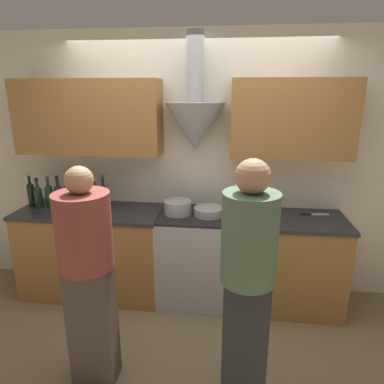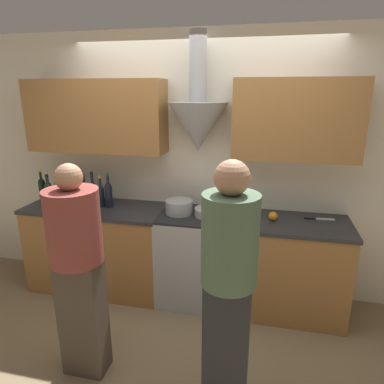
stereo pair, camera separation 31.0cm
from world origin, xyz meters
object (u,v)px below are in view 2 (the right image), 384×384
at_px(wine_bottle_0, 42,189).
at_px(wine_bottle_8, 109,194).
at_px(stove_range, 194,257).
at_px(wine_bottle_2, 58,190).
at_px(stock_pot, 179,207).
at_px(wine_bottle_3, 67,191).
at_px(wine_bottle_6, 93,192).
at_px(orange_fruit, 273,216).
at_px(mixing_bowl, 209,212).
at_px(person_foreground_right, 228,282).
at_px(wine_bottle_7, 101,195).
at_px(wine_bottle_5, 85,193).
at_px(person_foreground_left, 78,265).
at_px(wine_bottle_1, 48,191).
at_px(wine_bottle_4, 76,192).

distance_m(wine_bottle_0, wine_bottle_8, 0.77).
relative_size(stove_range, wine_bottle_2, 2.60).
bearing_deg(stock_pot, wine_bottle_3, 178.72).
xyz_separation_m(wine_bottle_2, wine_bottle_6, (0.40, -0.00, 0.00)).
bearing_deg(orange_fruit, mixing_bowl, -178.72).
height_order(stock_pot, orange_fruit, stock_pot).
xyz_separation_m(wine_bottle_8, stock_pot, (0.73, -0.02, -0.08)).
xyz_separation_m(wine_bottle_2, person_foreground_right, (1.93, -1.20, -0.11)).
xyz_separation_m(wine_bottle_6, stock_pot, (0.91, -0.02, -0.08)).
relative_size(wine_bottle_7, person_foreground_right, 0.19).
height_order(wine_bottle_2, person_foreground_right, person_foreground_right).
distance_m(wine_bottle_5, orange_fruit, 1.89).
distance_m(stove_range, person_foreground_left, 1.31).
bearing_deg(person_foreground_left, mixing_bowl, 55.71).
relative_size(wine_bottle_1, wine_bottle_8, 0.85).
relative_size(wine_bottle_3, stock_pot, 1.27).
bearing_deg(wine_bottle_8, wine_bottle_0, 178.33).
xyz_separation_m(wine_bottle_8, mixing_bowl, (1.03, -0.02, -0.11)).
relative_size(wine_bottle_5, mixing_bowl, 1.20).
relative_size(stove_range, wine_bottle_0, 2.64).
xyz_separation_m(wine_bottle_0, wine_bottle_7, (0.69, -0.02, -0.01)).
relative_size(stove_range, wine_bottle_7, 2.84).
xyz_separation_m(orange_fruit, person_foreground_left, (-1.32, -1.10, -0.07)).
bearing_deg(wine_bottle_4, wine_bottle_6, -0.78).
bearing_deg(wine_bottle_8, person_foreground_left, -75.19).
distance_m(wine_bottle_8, stock_pot, 0.74).
xyz_separation_m(wine_bottle_5, mixing_bowl, (1.30, -0.04, -0.09)).
bearing_deg(person_foreground_right, wine_bottle_6, 141.88).
xyz_separation_m(wine_bottle_2, wine_bottle_4, (0.20, -0.00, 0.00)).
height_order(wine_bottle_2, person_foreground_left, person_foreground_left).
distance_m(wine_bottle_2, wine_bottle_6, 0.40).
height_order(wine_bottle_0, mixing_bowl, wine_bottle_0).
bearing_deg(person_foreground_left, wine_bottle_0, 133.33).
relative_size(wine_bottle_1, person_foreground_right, 0.18).
bearing_deg(wine_bottle_5, wine_bottle_6, -2.19).
relative_size(wine_bottle_4, orange_fruit, 4.09).
bearing_deg(mixing_bowl, wine_bottle_6, 178.45).
distance_m(mixing_bowl, person_foreground_left, 1.31).
xyz_separation_m(wine_bottle_1, person_foreground_right, (2.04, -1.19, -0.10)).
xyz_separation_m(wine_bottle_0, person_foreground_left, (1.06, -1.13, -0.17)).
relative_size(stove_range, wine_bottle_1, 3.00).
distance_m(wine_bottle_1, stock_pot, 1.42).
bearing_deg(mixing_bowl, stove_range, 173.67).
bearing_deg(stock_pot, wine_bottle_2, 178.80).
bearing_deg(wine_bottle_0, orange_fruit, -0.81).
bearing_deg(person_foreground_right, orange_fruit, 77.43).
relative_size(wine_bottle_6, person_foreground_left, 0.22).
bearing_deg(wine_bottle_5, wine_bottle_2, -179.99).
distance_m(wine_bottle_6, orange_fruit, 1.79).
bearing_deg(wine_bottle_6, wine_bottle_3, 179.38).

